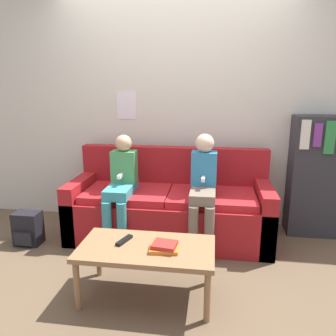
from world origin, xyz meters
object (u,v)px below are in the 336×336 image
person_left (121,184)px  backpack (28,229)px  tv_remote (124,240)px  coffee_table (146,252)px  bookshelf (314,176)px  couch (170,208)px  person_right (203,185)px

person_left → backpack: (-0.91, -0.18, -0.44)m
tv_remote → backpack: (-1.15, 0.60, -0.25)m
coffee_table → bookshelf: 2.00m
coffee_table → bookshelf: size_ratio=0.79×
coffee_table → person_left: person_left is taller
tv_remote → couch: bearing=97.5°
person_left → person_right: 0.79m
couch → backpack: bearing=-164.2°
person_right → tv_remote: bearing=-124.6°
bookshelf → tv_remote: bearing=-142.6°
coffee_table → person_left: 0.96m
person_left → person_right: (0.79, 0.01, 0.02)m
person_right → bookshelf: 1.21m
backpack → coffee_table: bearing=-26.0°
coffee_table → backpack: 1.49m
tv_remote → person_right: bearing=74.7°
couch → tv_remote: 1.01m
coffee_table → backpack: (-1.33, 0.65, -0.20)m
couch → bookshelf: 1.52m
couch → person_right: 0.50m
backpack → person_left: bearing=11.5°
person_left → tv_remote: bearing=-72.8°
bookshelf → backpack: bearing=-166.6°
person_left → bookshelf: size_ratio=0.86×
backpack → person_right: bearing=6.4°
person_left → coffee_table: bearing=-63.2°
person_right → couch: bearing=150.4°
person_left → backpack: bearing=-168.5°
person_left → backpack: person_left is taller
tv_remote → coffee_table: bearing=4.2°
bookshelf → couch: bearing=-168.9°
coffee_table → person_left: size_ratio=0.92×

